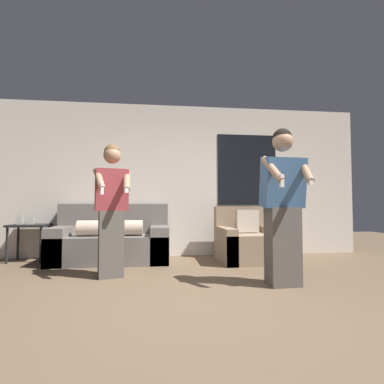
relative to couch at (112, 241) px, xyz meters
name	(u,v)px	position (x,y,z in m)	size (l,w,h in m)	color
ground_plane	(199,309)	(1.07, -2.33, -0.32)	(14.00, 14.00, 0.00)	brown
wall_back	(178,180)	(1.09, 0.47, 1.04)	(6.75, 0.07, 2.70)	silver
couch	(112,241)	(0.00, 0.00, 0.00)	(1.78, 0.87, 0.91)	slate
armchair	(248,242)	(2.17, -0.19, -0.02)	(0.94, 0.94, 0.87)	#937A60
side_table	(29,229)	(-1.32, 0.18, 0.19)	(0.57, 0.45, 0.74)	black
person_left	(111,208)	(0.14, -1.07, 0.53)	(0.48, 0.53, 1.66)	#56514C
person_right	(283,205)	(2.11, -1.71, 0.57)	(0.52, 0.50, 1.75)	#56514C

